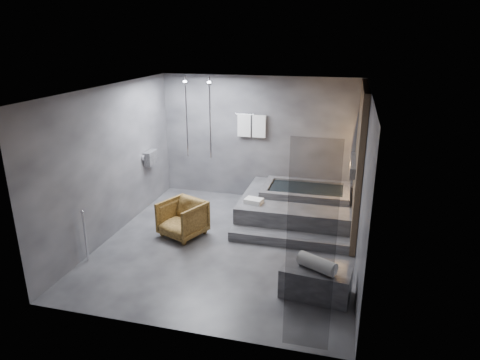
# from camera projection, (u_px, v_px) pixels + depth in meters

# --- Properties ---
(room) EXTENTS (5.00, 5.04, 2.82)m
(room) POSITION_uv_depth(u_px,v_px,m) (254.00, 151.00, 7.42)
(room) COLOR #2D2D30
(room) RESTS_ON ground
(tub_deck) EXTENTS (2.20, 2.00, 0.50)m
(tub_deck) POSITION_uv_depth(u_px,v_px,m) (297.00, 207.00, 8.85)
(tub_deck) COLOR #333235
(tub_deck) RESTS_ON ground
(tub_step) EXTENTS (2.20, 0.36, 0.18)m
(tub_step) POSITION_uv_depth(u_px,v_px,m) (288.00, 239.00, 7.82)
(tub_step) COLOR #333235
(tub_step) RESTS_ON ground
(concrete_bench) EXTENTS (1.05, 0.65, 0.45)m
(concrete_bench) POSITION_uv_depth(u_px,v_px,m) (316.00, 282.00, 6.24)
(concrete_bench) COLOR #313133
(concrete_bench) RESTS_ON ground
(driftwood_chair) EXTENTS (0.97, 0.98, 0.69)m
(driftwood_chair) POSITION_uv_depth(u_px,v_px,m) (183.00, 219.00, 8.07)
(driftwood_chair) COLOR #472F11
(driftwood_chair) RESTS_ON ground
(rolled_towel) EXTENTS (0.60, 0.45, 0.21)m
(rolled_towel) POSITION_uv_depth(u_px,v_px,m) (317.00, 264.00, 6.09)
(rolled_towel) COLOR white
(rolled_towel) RESTS_ON concrete_bench
(deck_towel) EXTENTS (0.38, 0.30, 0.09)m
(deck_towel) POSITION_uv_depth(u_px,v_px,m) (254.00, 201.00, 8.39)
(deck_towel) COLOR white
(deck_towel) RESTS_ON tub_deck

